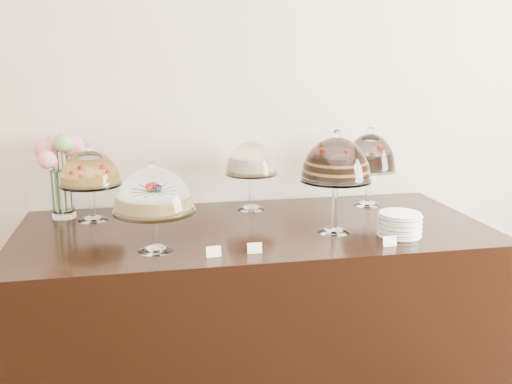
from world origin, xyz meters
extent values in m
cube|color=beige|center=(0.00, 3.00, 1.50)|extent=(5.00, 0.04, 3.00)
cube|color=black|center=(-0.24, 2.45, 0.45)|extent=(2.20, 1.00, 0.90)
cone|color=white|center=(-0.70, 2.19, 0.91)|extent=(0.15, 0.15, 0.02)
cylinder|color=white|center=(-0.70, 2.19, 0.99)|extent=(0.03, 0.03, 0.14)
cylinder|color=white|center=(-0.70, 2.19, 1.07)|extent=(0.33, 0.33, 0.01)
cylinder|color=tan|center=(-0.70, 2.19, 1.10)|extent=(0.27, 0.27, 0.06)
sphere|color=#AD130D|center=(-0.63, 2.21, 1.14)|extent=(0.02, 0.02, 0.02)
sphere|color=#AD130D|center=(-0.76, 2.24, 1.14)|extent=(0.02, 0.02, 0.02)
sphere|color=#AD130D|center=(-0.72, 2.12, 1.14)|extent=(0.02, 0.02, 0.02)
sphere|color=white|center=(-0.70, 2.19, 1.27)|extent=(0.04, 0.04, 0.04)
cone|color=white|center=(0.11, 2.30, 0.91)|extent=(0.15, 0.15, 0.02)
cylinder|color=white|center=(0.11, 2.30, 1.03)|extent=(0.03, 0.03, 0.22)
cylinder|color=white|center=(0.11, 2.30, 1.15)|extent=(0.32, 0.32, 0.01)
cylinder|color=black|center=(0.11, 2.30, 1.20)|extent=(0.25, 0.25, 0.10)
sphere|color=#AD130D|center=(0.17, 2.32, 1.26)|extent=(0.02, 0.02, 0.02)
sphere|color=#AD130D|center=(0.09, 2.36, 1.26)|extent=(0.02, 0.02, 0.02)
sphere|color=#AD130D|center=(0.04, 2.28, 1.26)|extent=(0.02, 0.02, 0.02)
sphere|color=#AD130D|center=(0.13, 2.23, 1.26)|extent=(0.02, 0.02, 0.02)
sphere|color=white|center=(0.11, 2.30, 1.35)|extent=(0.04, 0.04, 0.04)
cone|color=white|center=(-0.19, 2.77, 0.91)|extent=(0.15, 0.15, 0.02)
cylinder|color=white|center=(-0.19, 2.77, 1.01)|extent=(0.03, 0.03, 0.16)
cylinder|color=white|center=(-0.19, 2.77, 1.09)|extent=(0.27, 0.27, 0.01)
cylinder|color=#FBEFC2|center=(-0.19, 2.77, 1.14)|extent=(0.21, 0.21, 0.08)
sphere|color=white|center=(-0.19, 2.77, 1.28)|extent=(0.04, 0.04, 0.04)
cone|color=white|center=(0.45, 2.73, 0.91)|extent=(0.15, 0.15, 0.02)
cylinder|color=white|center=(0.45, 2.73, 1.01)|extent=(0.03, 0.03, 0.17)
cylinder|color=white|center=(0.45, 2.73, 1.10)|extent=(0.28, 0.28, 0.01)
cylinder|color=black|center=(0.45, 2.73, 1.14)|extent=(0.22, 0.22, 0.08)
sphere|color=#AD130D|center=(0.50, 2.75, 1.20)|extent=(0.02, 0.02, 0.02)
sphere|color=#AD130D|center=(0.40, 2.77, 1.20)|extent=(0.02, 0.02, 0.02)
sphere|color=#AD130D|center=(0.43, 2.67, 1.20)|extent=(0.02, 0.02, 0.02)
sphere|color=white|center=(0.45, 2.73, 1.30)|extent=(0.04, 0.04, 0.04)
cone|color=white|center=(-0.99, 2.72, 0.91)|extent=(0.15, 0.15, 0.02)
cylinder|color=white|center=(-0.99, 2.72, 1.00)|extent=(0.03, 0.03, 0.15)
cylinder|color=white|center=(-0.99, 2.72, 1.08)|extent=(0.30, 0.30, 0.01)
cylinder|color=gold|center=(-0.99, 2.72, 1.11)|extent=(0.25, 0.25, 0.04)
sphere|color=#AD130D|center=(-0.93, 2.74, 1.13)|extent=(0.02, 0.02, 0.02)
sphere|color=#AD130D|center=(-0.98, 2.78, 1.13)|extent=(0.02, 0.02, 0.02)
sphere|color=#AD130D|center=(-1.04, 2.76, 1.13)|extent=(0.02, 0.02, 0.02)
sphere|color=#AD130D|center=(-1.06, 2.70, 1.13)|extent=(0.02, 0.02, 0.02)
sphere|color=#AD130D|center=(-1.01, 2.65, 1.13)|extent=(0.02, 0.02, 0.02)
sphere|color=#AD130D|center=(-0.94, 2.67, 1.13)|extent=(0.02, 0.02, 0.02)
sphere|color=white|center=(-0.99, 2.72, 1.26)|extent=(0.04, 0.04, 0.04)
cylinder|color=white|center=(-1.14, 2.80, 1.02)|extent=(0.11, 0.11, 0.24)
cylinder|color=#476B2D|center=(-1.11, 2.79, 1.10)|extent=(0.01, 0.01, 0.32)
sphere|color=#D57F8C|center=(-1.08, 2.79, 1.26)|extent=(0.10, 0.10, 0.10)
cylinder|color=#476B2D|center=(-1.11, 2.85, 1.10)|extent=(0.01, 0.01, 0.31)
sphere|color=#D57F8C|center=(-1.08, 2.90, 1.25)|extent=(0.10, 0.10, 0.10)
cylinder|color=#476B2D|center=(-1.15, 2.83, 1.10)|extent=(0.01, 0.01, 0.32)
sphere|color=#D57F8C|center=(-1.17, 2.87, 1.26)|extent=(0.09, 0.09, 0.09)
cylinder|color=#476B2D|center=(-1.17, 2.79, 1.09)|extent=(0.01, 0.01, 0.31)
sphere|color=#D57F8C|center=(-1.20, 2.79, 1.25)|extent=(0.10, 0.10, 0.10)
cylinder|color=#476B2D|center=(-1.16, 2.75, 1.08)|extent=(0.01, 0.01, 0.27)
sphere|color=#D57F8C|center=(-1.18, 2.69, 1.21)|extent=(0.09, 0.09, 0.09)
cylinder|color=#476B2D|center=(-1.12, 2.77, 1.11)|extent=(0.01, 0.01, 0.35)
sphere|color=#71A24E|center=(-1.11, 2.74, 1.29)|extent=(0.09, 0.09, 0.09)
cylinder|color=white|center=(0.37, 2.18, 0.90)|extent=(0.19, 0.19, 0.01)
cylinder|color=white|center=(0.37, 2.18, 0.92)|extent=(0.18, 0.18, 0.01)
cylinder|color=white|center=(0.37, 2.18, 0.93)|extent=(0.19, 0.19, 0.01)
cylinder|color=white|center=(0.37, 2.18, 0.94)|extent=(0.18, 0.18, 0.01)
cylinder|color=white|center=(0.37, 2.18, 0.95)|extent=(0.19, 0.19, 0.01)
cylinder|color=white|center=(0.37, 2.18, 0.96)|extent=(0.18, 0.18, 0.01)
cylinder|color=white|center=(0.37, 2.18, 0.97)|extent=(0.19, 0.19, 0.01)
cylinder|color=white|center=(0.37, 2.18, 0.98)|extent=(0.18, 0.18, 0.01)
cylinder|color=white|center=(0.37, 2.18, 0.99)|extent=(0.19, 0.19, 0.01)
cylinder|color=white|center=(0.37, 2.18, 1.00)|extent=(0.18, 0.18, 0.01)
cube|color=white|center=(-0.48, 2.07, 0.92)|extent=(0.06, 0.02, 0.04)
cube|color=white|center=(0.27, 2.05, 0.92)|extent=(0.06, 0.02, 0.04)
cube|color=white|center=(-0.31, 2.08, 0.92)|extent=(0.06, 0.02, 0.04)
camera|label=1|loc=(-0.74, -0.09, 1.68)|focal=40.00mm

